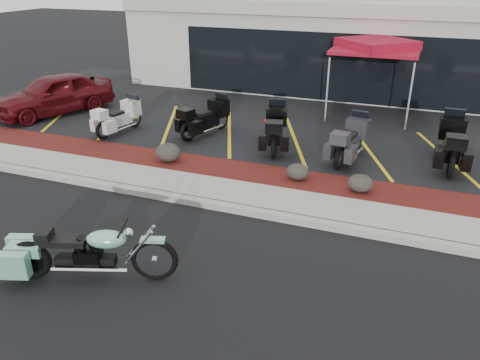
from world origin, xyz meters
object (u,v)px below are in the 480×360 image
at_px(parked_car, 54,94).
at_px(traffic_cone, 269,115).
at_px(hero_cruiser, 154,254).
at_px(popup_canopy, 376,47).
at_px(touring_white, 134,111).

xyz_separation_m(parked_car, traffic_cone, (7.54, 1.92, -0.51)).
xyz_separation_m(hero_cruiser, traffic_cone, (-0.84, 9.26, -0.19)).
bearing_deg(parked_car, popup_canopy, 43.59).
distance_m(hero_cruiser, popup_canopy, 11.62).
bearing_deg(traffic_cone, parked_car, -165.68).
bearing_deg(touring_white, popup_canopy, -48.92).
xyz_separation_m(traffic_cone, popup_canopy, (3.19, 1.94, 2.20)).
bearing_deg(parked_car, touring_white, 17.56).
xyz_separation_m(touring_white, popup_canopy, (7.15, 4.26, 1.84)).
bearing_deg(popup_canopy, traffic_cone, -135.79).
relative_size(traffic_cone, popup_canopy, 0.12).
bearing_deg(traffic_cone, popup_canopy, 31.34).
height_order(hero_cruiser, parked_car, parked_car).
height_order(hero_cruiser, touring_white, touring_white).
xyz_separation_m(hero_cruiser, parked_car, (-8.38, 7.33, 0.32)).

